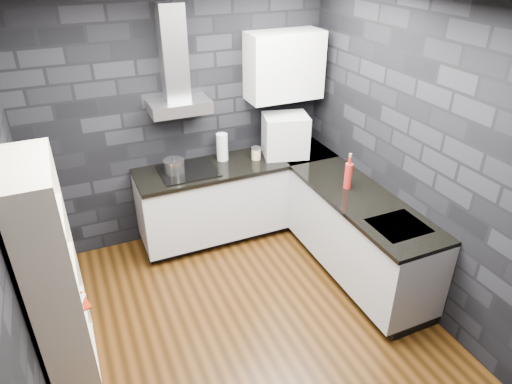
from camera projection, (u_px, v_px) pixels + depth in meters
ground at (241, 317)px, 4.17m from camera, size 3.20×3.20×0.00m
wall_back at (181, 120)px, 4.80m from camera, size 3.20×0.05×2.70m
wall_front at (361, 335)px, 2.21m from camera, size 3.20×0.05×2.70m
wall_left at (4, 236)px, 2.94m from camera, size 0.05×3.20×2.70m
wall_right at (407, 152)px, 4.07m from camera, size 0.05×3.20×2.70m
toekick_back at (237, 226)px, 5.39m from camera, size 2.18×0.50×0.10m
toekick_right at (358, 269)px, 4.69m from camera, size 0.50×1.78×0.10m
counter_back_cab at (238, 196)px, 5.14m from camera, size 2.20×0.60×0.76m
counter_right_cab at (359, 235)px, 4.47m from camera, size 0.60×1.80×0.76m
counter_back_top at (238, 164)px, 4.94m from camera, size 2.20×0.62×0.04m
counter_right_top at (363, 200)px, 4.27m from camera, size 0.62×1.80×0.04m
counter_corner_top at (302, 152)px, 5.23m from camera, size 0.62×0.62×0.04m
hood_body at (180, 107)px, 4.53m from camera, size 0.60×0.34×0.12m
hood_chimney at (173, 53)px, 4.33m from camera, size 0.24×0.20×0.90m
upper_cabinet at (284, 66)px, 4.78m from camera, size 0.80×0.35×0.70m
cooktop at (188, 171)px, 4.74m from camera, size 0.58×0.50×0.01m
sink_rim at (399, 226)px, 3.86m from camera, size 0.44×0.40×0.01m
pot at (174, 167)px, 4.68m from camera, size 0.22×0.22×0.12m
glass_vase at (222, 147)px, 4.92m from camera, size 0.16×0.16×0.30m
storage_jar at (256, 154)px, 4.98m from camera, size 0.12×0.12×0.12m
utensil_crock at (269, 150)px, 5.04m from camera, size 0.14×0.14×0.14m
appliance_garage at (285, 136)px, 5.00m from camera, size 0.55×0.47×0.47m
red_bottle at (348, 176)px, 4.38m from camera, size 0.08×0.08×0.26m
bookshelf at (53, 277)px, 3.27m from camera, size 0.44×0.84×1.80m
fruit_bowl at (52, 285)px, 3.14m from camera, size 0.23×0.23×0.05m
book_red at (62, 299)px, 3.55m from camera, size 0.18×0.07×0.24m
book_second at (59, 295)px, 3.56m from camera, size 0.16×0.07×0.22m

